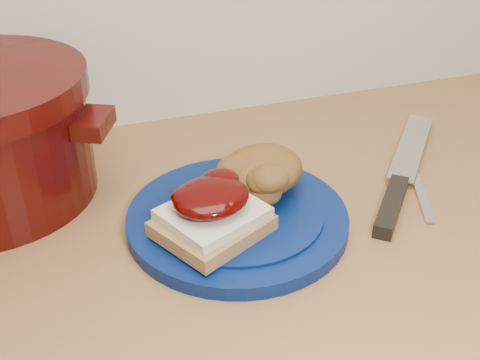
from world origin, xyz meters
name	(u,v)px	position (x,y,z in m)	size (l,w,h in m)	color
plate	(237,219)	(0.02, 1.49, 0.91)	(0.26, 0.26, 0.02)	#05174C
sandwich	(212,212)	(-0.02, 1.46, 0.95)	(0.14, 0.14, 0.06)	olive
stuffing_mound	(262,170)	(0.07, 1.53, 0.95)	(0.11, 0.09, 0.05)	brown
chef_knife	(397,188)	(0.24, 1.49, 0.91)	(0.23, 0.27, 0.02)	black
butter_knife	(419,188)	(0.27, 1.49, 0.90)	(0.16, 0.01, 0.00)	silver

